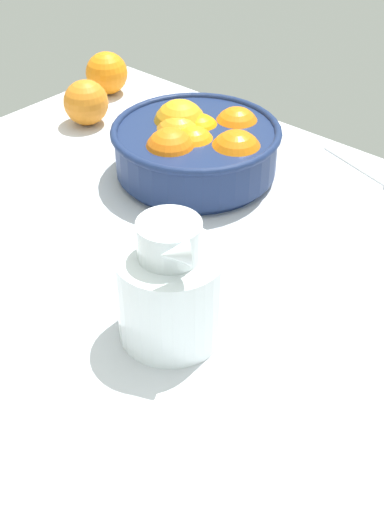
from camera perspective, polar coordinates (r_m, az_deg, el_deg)
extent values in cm
cube|color=silver|center=(85.20, -2.07, -4.29)|extent=(116.85, 99.99, 3.00)
cylinder|color=navy|center=(108.30, 0.33, 7.26)|extent=(23.55, 23.55, 1.20)
cylinder|color=navy|center=(106.33, 0.34, 9.11)|extent=(25.60, 25.60, 6.79)
torus|color=navy|center=(104.75, 0.35, 10.75)|extent=(26.80, 26.80, 1.20)
sphere|color=orange|center=(101.83, 3.77, 8.46)|extent=(8.49, 8.49, 8.49)
sphere|color=orange|center=(109.20, 3.83, 10.74)|extent=(7.61, 7.61, 7.61)
sphere|color=orange|center=(107.71, 0.65, 10.35)|extent=(6.93, 6.93, 6.93)
sphere|color=orange|center=(108.48, -1.05, 11.09)|extent=(8.64, 8.64, 8.64)
sphere|color=orange|center=(106.56, -1.17, 10.02)|extent=(7.92, 7.92, 7.92)
sphere|color=orange|center=(101.14, -1.88, 8.82)|extent=(7.84, 7.84, 7.84)
sphere|color=orange|center=(103.43, 0.10, 9.19)|extent=(7.18, 7.18, 7.18)
cylinder|color=white|center=(75.82, -1.84, -3.33)|extent=(12.51, 12.51, 11.42)
cylinder|color=white|center=(70.93, -1.97, 1.45)|extent=(7.17, 7.17, 4.24)
cone|color=white|center=(66.40, -1.47, 0.17)|extent=(4.07, 4.10, 2.80)
torus|color=white|center=(80.55, -2.54, 0.54)|extent=(5.57, 4.89, 6.23)
cylinder|color=yellow|center=(77.04, -1.82, -4.36)|extent=(11.51, 11.51, 7.77)
sphere|color=orange|center=(124.78, -9.10, 12.91)|extent=(8.17, 8.17, 8.17)
sphere|color=orange|center=(136.68, -7.35, 15.34)|extent=(8.27, 8.27, 8.27)
cylinder|color=silver|center=(114.03, 13.78, 7.64)|extent=(13.94, 4.92, 0.70)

